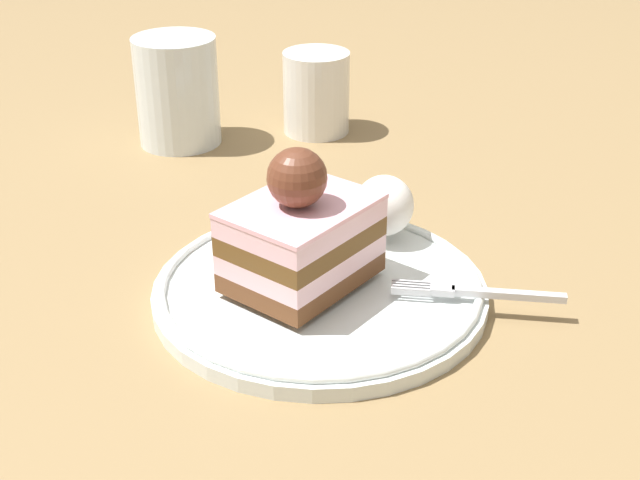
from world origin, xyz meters
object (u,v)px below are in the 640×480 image
(cake_slice, at_px, (301,234))
(drink_glass_far, at_px, (178,97))
(dessert_plate, at_px, (320,288))
(drink_glass_near, at_px, (316,97))
(whipped_cream_dollop, at_px, (384,205))
(fork, at_px, (472,292))

(cake_slice, distance_m, drink_glass_far, 0.32)
(dessert_plate, height_order, drink_glass_near, drink_glass_near)
(cake_slice, xyz_separation_m, whipped_cream_dollop, (0.07, 0.06, -0.01))
(drink_glass_near, bearing_deg, cake_slice, -100.65)
(dessert_plate, xyz_separation_m, whipped_cream_dollop, (0.06, 0.06, 0.03))
(dessert_plate, bearing_deg, fork, -20.94)
(cake_slice, bearing_deg, drink_glass_near, 79.35)
(cake_slice, relative_size, whipped_cream_dollop, 2.63)
(dessert_plate, relative_size, cake_slice, 1.91)
(drink_glass_near, bearing_deg, fork, -82.07)
(cake_slice, bearing_deg, whipped_cream_dollop, 40.00)
(whipped_cream_dollop, distance_m, drink_glass_far, 0.29)
(whipped_cream_dollop, relative_size, fork, 0.41)
(drink_glass_near, bearing_deg, drink_glass_far, -176.64)
(cake_slice, bearing_deg, dessert_plate, -2.08)
(fork, xyz_separation_m, drink_glass_far, (-0.18, 0.34, 0.03))
(fork, xyz_separation_m, drink_glass_near, (-0.05, 0.35, 0.02))
(dessert_plate, distance_m, fork, 0.10)
(dessert_plate, relative_size, fork, 2.04)
(whipped_cream_dollop, distance_m, drink_glass_near, 0.26)
(whipped_cream_dollop, bearing_deg, fork, -68.27)
(fork, bearing_deg, cake_slice, 161.11)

